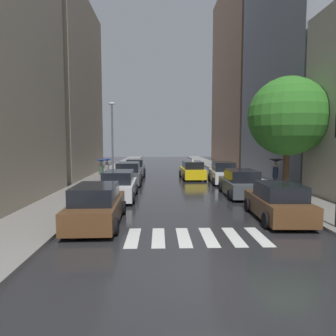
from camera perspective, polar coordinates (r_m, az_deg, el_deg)
ground_plane at (r=31.38m, az=0.71°, el=-1.21°), size 28.00×72.00×0.04m
sidewalk_left at (r=31.77m, az=-11.09°, el=-1.06°), size 3.00×72.00×0.15m
sidewalk_right at (r=32.30m, az=12.31°, el=-0.98°), size 3.00×72.00×0.15m
crosswalk_stripes at (r=11.00m, az=5.39°, el=-12.95°), size 4.95×2.20×0.01m
building_left_mid at (r=31.39m, az=-20.27°, el=13.96°), size 6.00×13.04×16.86m
building_right_mid at (r=30.54m, az=23.84°, el=21.08°), size 6.00×14.40×24.10m
building_right_far at (r=46.53m, az=14.30°, el=16.72°), size 6.00×18.61×25.88m
parked_car_left_nearest at (r=12.69m, az=-13.45°, el=-7.02°), size 2.17×4.78×1.66m
parked_car_left_second at (r=17.96m, az=-9.33°, el=-3.37°), size 2.14×4.61×1.69m
parked_car_left_third at (r=24.11m, az=-7.53°, el=-1.14°), size 2.24×4.80×1.76m
parked_car_left_fourth at (r=29.94m, az=-6.28°, el=-0.02°), size 2.04×4.16×1.65m
parked_car_right_nearest at (r=13.94m, az=20.19°, el=-6.19°), size 2.19×4.41×1.62m
parked_car_right_second at (r=19.29m, az=13.64°, el=-2.92°), size 2.22×4.71×1.65m
parked_car_right_third at (r=24.77m, az=10.40°, el=-1.02°), size 2.17×4.28×1.76m
taxi_midroad at (r=27.35m, az=4.66°, el=-0.50°), size 2.18×4.68×1.81m
pedestrian_foreground at (r=25.26m, az=-11.56°, el=0.52°), size 0.91×0.91×1.84m
pedestrian_by_kerb at (r=20.95m, az=19.80°, el=-0.05°), size 0.95×0.95×2.11m
pedestrian_far_side at (r=23.92m, az=-12.60°, el=0.31°), size 0.93×0.93×1.86m
street_tree_right at (r=19.68m, az=21.84°, el=9.07°), size 4.73×4.73×7.13m
lamp_post_left at (r=27.67m, az=-10.57°, el=6.34°), size 0.60×0.28×6.77m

